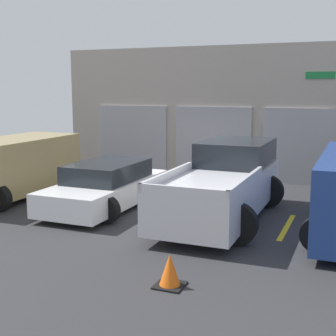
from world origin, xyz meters
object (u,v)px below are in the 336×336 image
object	(u,v)px
pickup_truck	(224,183)
traffic_cone	(170,271)
van_right	(11,166)
sedan_white	(107,186)

from	to	relation	value
pickup_truck	traffic_cone	distance (m)	4.43
pickup_truck	van_right	distance (m)	6.36
pickup_truck	sedan_white	bearing A→B (deg)	-175.20
sedan_white	van_right	bearing A→B (deg)	-179.57
sedan_white	pickup_truck	bearing A→B (deg)	4.80
van_right	traffic_cone	size ratio (longest dim) A/B	8.27
pickup_truck	traffic_cone	xyz separation A→B (m)	(0.33, -4.38, -0.60)
van_right	traffic_cone	world-z (taller)	van_right
sedan_white	traffic_cone	xyz separation A→B (m)	(3.51, -4.11, -0.33)
pickup_truck	van_right	size ratio (longest dim) A/B	1.18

